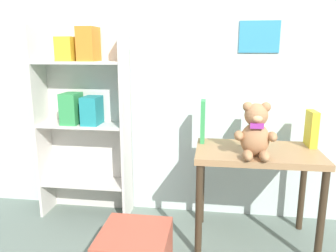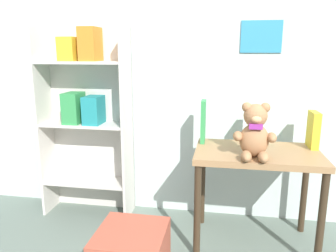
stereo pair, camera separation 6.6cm
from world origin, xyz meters
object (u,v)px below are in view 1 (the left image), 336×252
object	(u,v)px
bookshelf_side	(84,111)
teddy_bear	(255,132)
display_table	(257,164)
book_standing_yellow	(312,129)
book_standing_teal	(256,125)
book_standing_green	(203,121)

from	to	relation	value
bookshelf_side	teddy_bear	world-z (taller)	bookshelf_side
bookshelf_side	teddy_bear	size ratio (longest dim) A/B	4.42
teddy_bear	bookshelf_side	bearing A→B (deg)	161.81
display_table	teddy_bear	bearing A→B (deg)	-105.33
display_table	book_standing_yellow	size ratio (longest dim) A/B	3.31
book_standing_teal	display_table	bearing A→B (deg)	-92.85
display_table	book_standing_green	world-z (taller)	book_standing_green
bookshelf_side	book_standing_green	size ratio (longest dim) A/B	4.96
display_table	book_standing_yellow	xyz separation A→B (m)	(0.33, 0.13, 0.20)
book_standing_green	book_standing_yellow	xyz separation A→B (m)	(0.65, -0.01, -0.03)
bookshelf_side	book_standing_green	distance (m)	0.83
book_standing_yellow	book_standing_green	bearing A→B (deg)	178.97
bookshelf_side	book_standing_yellow	size ratio (longest dim) A/B	6.12
teddy_bear	book_standing_yellow	xyz separation A→B (m)	(0.36, 0.25, -0.03)
teddy_bear	book_standing_green	bearing A→B (deg)	138.48
book_standing_green	book_standing_yellow	size ratio (longest dim) A/B	1.23
display_table	book_standing_green	bearing A→B (deg)	157.35
book_standing_green	bookshelf_side	bearing A→B (deg)	171.77
bookshelf_side	teddy_bear	bearing A→B (deg)	-18.19
display_table	teddy_bear	distance (m)	0.26
book_standing_teal	bookshelf_side	bearing A→B (deg)	171.41
bookshelf_side	book_standing_green	xyz separation A→B (m)	(0.82, -0.11, -0.03)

